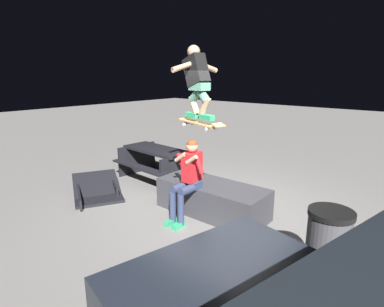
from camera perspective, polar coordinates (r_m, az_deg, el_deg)
name	(u,v)px	position (r m, az deg, el deg)	size (l,w,h in m)	color
ground_plane	(218,211)	(5.84, 4.85, -10.47)	(40.00, 40.00, 0.00)	slate
ledge_box_main	(212,198)	(5.67, 3.69, -8.20)	(2.00, 0.82, 0.55)	#38383D
person_sitting_on_ledge	(188,176)	(5.24, -0.78, -4.13)	(0.59, 0.75, 1.39)	#2D3856
skateboard	(199,123)	(4.97, 1.32, 5.56)	(1.04, 0.39, 0.13)	#AD8451
skater_airborne	(197,79)	(4.96, 0.93, 13.51)	(0.63, 0.88, 1.12)	#2D9E66
kicker_ramp	(97,191)	(6.84, -16.96, -6.65)	(1.57, 1.41, 0.44)	black
picnic_table_back	(157,159)	(7.43, -6.50, -0.95)	(1.78, 1.44, 0.75)	black
trash_bin	(327,250)	(4.03, 23.50, -15.91)	(0.50, 0.50, 0.98)	#47474C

